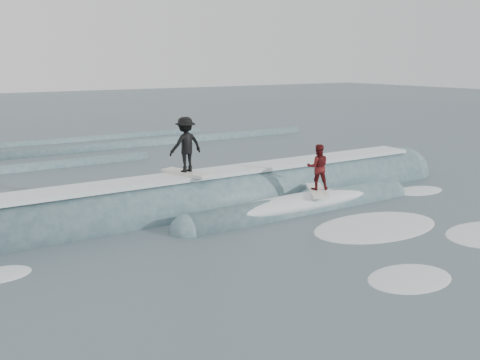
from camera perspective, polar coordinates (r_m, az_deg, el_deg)
ground at (r=16.89m, az=4.80°, el=-5.28°), size 160.00×160.00×0.00m
breaking_wave at (r=19.60m, az=-0.50°, el=-2.57°), size 21.53×4.02×2.48m
surfer_black at (r=18.49m, az=-5.82°, el=3.60°), size 1.29×2.07×2.00m
surfer_red at (r=19.12m, az=8.29°, el=1.08°), size 1.52×1.99×1.73m
whitewater at (r=17.36m, az=16.58°, el=-5.27°), size 17.93×7.57×0.10m
far_swells at (r=31.75m, az=-18.15°, el=2.65°), size 35.60×8.65×0.80m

